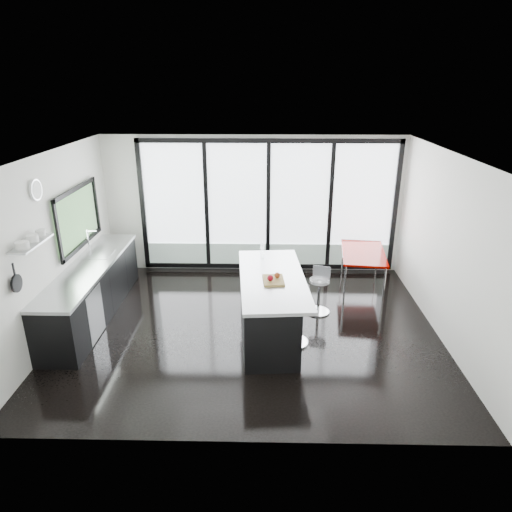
{
  "coord_description": "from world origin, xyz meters",
  "views": [
    {
      "loc": [
        0.25,
        -6.5,
        3.8
      ],
      "look_at": [
        0.1,
        0.3,
        1.15
      ],
      "focal_mm": 32.0,
      "sensor_mm": 36.0,
      "label": 1
    }
  ],
  "objects_px": {
    "bar_stool_far": "(319,296)",
    "red_table": "(362,270)",
    "island": "(267,304)",
    "bar_stool_near": "(294,322)"
  },
  "relations": [
    {
      "from": "bar_stool_far",
      "to": "red_table",
      "type": "bearing_deg",
      "value": 67.7
    },
    {
      "from": "bar_stool_far",
      "to": "red_table",
      "type": "height_order",
      "value": "red_table"
    },
    {
      "from": "island",
      "to": "bar_stool_far",
      "type": "bearing_deg",
      "value": 36.73
    },
    {
      "from": "red_table",
      "to": "island",
      "type": "bearing_deg",
      "value": -137.04
    },
    {
      "from": "bar_stool_near",
      "to": "red_table",
      "type": "xyz_separation_m",
      "value": [
        1.42,
        2.03,
        0.01
      ]
    },
    {
      "from": "island",
      "to": "red_table",
      "type": "bearing_deg",
      "value": 42.96
    },
    {
      "from": "bar_stool_far",
      "to": "red_table",
      "type": "distance_m",
      "value": 1.4
    },
    {
      "from": "island",
      "to": "red_table",
      "type": "height_order",
      "value": "island"
    },
    {
      "from": "island",
      "to": "bar_stool_near",
      "type": "xyz_separation_m",
      "value": [
        0.4,
        -0.33,
        -0.12
      ]
    },
    {
      "from": "bar_stool_near",
      "to": "bar_stool_far",
      "type": "relative_size",
      "value": 1.15
    }
  ]
}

